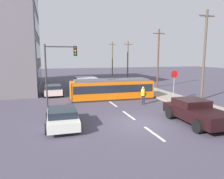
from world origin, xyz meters
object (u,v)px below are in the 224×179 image
traffic_light_mast (58,64)px  utility_pole_far (128,60)px  city_bus (87,84)px  parked_sedan_near (62,117)px  utility_pole_distant (112,58)px  stop_sign (174,79)px  utility_pole_mid (158,57)px  streetcar_tram (111,89)px  pedestrian_crossing (143,94)px  pickup_truck_parked (196,112)px  utility_pole_near (204,54)px  parked_sedan_mid (53,90)px

traffic_light_mast → utility_pole_far: (13.89, 19.55, 0.07)m
city_bus → parked_sedan_near: size_ratio=1.22×
utility_pole_far → utility_pole_distant: (0.08, 10.41, 0.29)m
city_bus → utility_pole_distant: 25.08m
city_bus → stop_sign: 10.76m
stop_sign → utility_pole_mid: 9.76m
traffic_light_mast → streetcar_tram: bearing=22.1°
pedestrian_crossing → stop_sign: stop_sign is taller
pickup_truck_parked → utility_pole_distant: utility_pole_distant is taller
city_bus → pedestrian_crossing: 9.28m
city_bus → utility_pole_near: (10.54, -8.09, 3.62)m
stop_sign → traffic_light_mast: 11.31m
traffic_light_mast → utility_pole_far: size_ratio=0.74×
parked_sedan_near → stop_sign: size_ratio=1.43×
parked_sedan_mid → city_bus: bearing=15.4°
city_bus → utility_pole_distant: bearing=65.6°
streetcar_tram → utility_pole_near: bearing=-18.7°
utility_pole_mid → streetcar_tram: bearing=-144.1°
pedestrian_crossing → pickup_truck_parked: pedestrian_crossing is taller
stop_sign → utility_pole_mid: size_ratio=0.35×
utility_pole_mid → traffic_light_mast: bearing=-148.9°
parked_sedan_mid → pickup_truck_parked: bearing=-57.3°
traffic_light_mast → utility_pole_mid: (14.33, 8.64, 0.53)m
utility_pole_distant → pickup_truck_parked: bearing=-98.6°
utility_pole_distant → parked_sedan_near: bearing=-111.7°
pedestrian_crossing → pickup_truck_parked: size_ratio=0.33×
parked_sedan_near → traffic_light_mast: bearing=88.9°
streetcar_tram → parked_sedan_near: 9.42m
parked_sedan_near → utility_pole_mid: bearing=44.3°
traffic_light_mast → utility_pole_near: bearing=-3.2°
pedestrian_crossing → stop_sign: 4.06m
pickup_truck_parked → traffic_light_mast: traffic_light_mast is taller
utility_pole_mid → utility_pole_distant: size_ratio=1.04×
pedestrian_crossing → traffic_light_mast: traffic_light_mast is taller
streetcar_tram → utility_pole_mid: 11.47m
pedestrian_crossing → traffic_light_mast: 8.04m
city_bus → utility_pole_mid: utility_pole_mid is taller
streetcar_tram → stop_sign: size_ratio=2.96×
pedestrian_crossing → utility_pole_far: utility_pole_far is taller
pickup_truck_parked → parked_sedan_mid: pickup_truck_parked is taller
utility_pole_far → pedestrian_crossing: bearing=-107.3°
streetcar_tram → city_bus: 5.37m
parked_sedan_mid → utility_pole_near: utility_pole_near is taller
streetcar_tram → parked_sedan_mid: bearing=145.7°
pickup_truck_parked → parked_sedan_near: (-8.40, 1.93, -0.18)m
pickup_truck_parked → utility_pole_far: (5.59, 26.92, 3.04)m
city_bus → utility_pole_mid: 11.19m
parked_sedan_near → utility_pole_distant: bearing=68.3°
parked_sedan_near → traffic_light_mast: (0.10, 5.43, 3.14)m
pedestrian_crossing → stop_sign: size_ratio=0.58×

